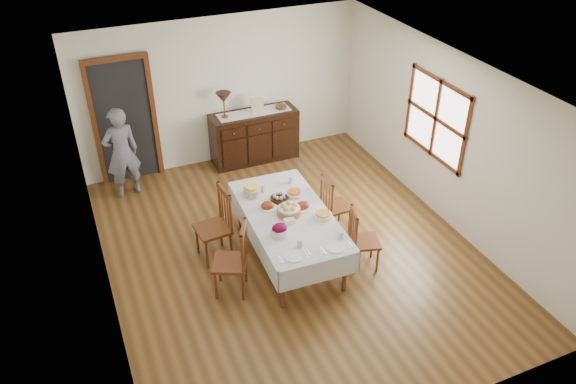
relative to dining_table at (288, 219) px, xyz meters
name	(u,v)px	position (x,y,z in m)	size (l,w,h in m)	color
ground	(291,251)	(0.08, 0.10, -0.65)	(6.00, 6.00, 0.00)	brown
room_shell	(268,139)	(-0.06, 0.53, 0.99)	(5.02, 6.02, 2.65)	silver
dining_table	(288,219)	(0.00, 0.00, 0.00)	(1.17, 2.19, 0.74)	silver
chair_left_near	(234,259)	(-0.91, -0.36, -0.12)	(0.58, 0.58, 1.04)	#572B13
chair_left_far	(216,224)	(-0.90, 0.42, -0.10)	(0.49, 0.49, 1.08)	#572B13
chair_right_near	(361,239)	(0.83, -0.56, -0.18)	(0.48, 0.48, 0.92)	#572B13
chair_right_far	(333,204)	(0.86, 0.33, -0.19)	(0.39, 0.39, 0.91)	#572B13
sideboard	(254,136)	(0.55, 2.82, -0.18)	(1.55, 0.56, 0.93)	black
person	(121,150)	(-1.80, 2.55, 0.18)	(0.52, 0.33, 1.65)	slate
bread_basket	(289,210)	(0.00, -0.01, 0.16)	(0.32, 0.32, 0.17)	#945932
egg_basket	(279,198)	(0.01, 0.36, 0.13)	(0.25, 0.25, 0.10)	black
ham_platter_a	(268,206)	(-0.20, 0.25, 0.12)	(0.27, 0.27, 0.11)	silver
ham_platter_b	(303,206)	(0.24, 0.06, 0.12)	(0.30, 0.30, 0.11)	silver
beet_bowl	(280,230)	(-0.28, -0.37, 0.16)	(0.23, 0.23, 0.16)	silver
carrot_bowl	(294,194)	(0.25, 0.37, 0.13)	(0.23, 0.23, 0.09)	silver
pineapple_bowl	(252,191)	(-0.28, 0.64, 0.16)	(0.25, 0.25, 0.15)	tan
casserole_dish	(323,215)	(0.40, -0.25, 0.12)	(0.25, 0.25, 0.07)	silver
butter_dish	(289,221)	(-0.07, -0.20, 0.12)	(0.14, 0.10, 0.07)	silver
setting_left	(295,252)	(-0.25, -0.80, 0.11)	(0.42, 0.31, 0.10)	silver
setting_right	(337,243)	(0.30, -0.84, 0.11)	(0.42, 0.31, 0.10)	silver
glass_far_a	(263,188)	(-0.11, 0.66, 0.14)	(0.06, 0.06, 0.11)	silver
glass_far_b	(291,180)	(0.35, 0.72, 0.14)	(0.07, 0.07, 0.11)	silver
runner	(254,112)	(0.55, 2.82, 0.29)	(1.30, 0.35, 0.01)	white
table_lamp	(224,98)	(0.02, 2.83, 0.64)	(0.26, 0.26, 0.46)	brown
picture_frame	(257,106)	(0.60, 2.77, 0.42)	(0.22, 0.08, 0.28)	tan
deco_bowl	(281,107)	(1.05, 2.79, 0.31)	(0.20, 0.20, 0.06)	#572B13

